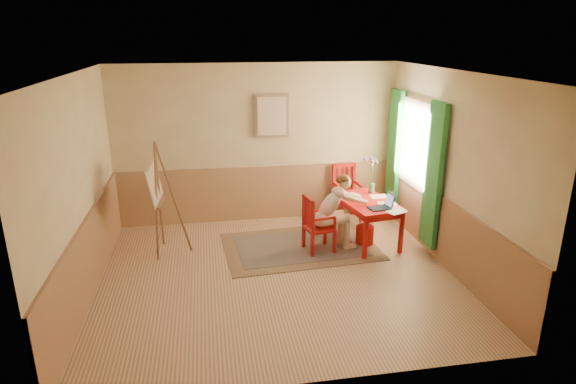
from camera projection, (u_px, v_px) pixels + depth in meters
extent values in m
cube|color=tan|center=(277.00, 276.00, 6.86)|extent=(5.00, 4.50, 0.02)
cube|color=white|center=(276.00, 72.00, 5.97)|extent=(5.00, 4.50, 0.02)
cube|color=tan|center=(258.00, 144.00, 8.53)|extent=(5.00, 0.02, 2.80)
cube|color=tan|center=(314.00, 254.00, 4.30)|extent=(5.00, 0.02, 2.80)
cube|color=tan|center=(78.00, 191.00, 6.01)|extent=(0.02, 4.50, 2.80)
cube|color=tan|center=(452.00, 172.00, 6.82)|extent=(0.02, 4.50, 2.80)
cube|color=tan|center=(259.00, 193.00, 8.78)|extent=(5.00, 0.04, 1.00)
cube|color=tan|center=(89.00, 256.00, 6.30)|extent=(0.04, 4.50, 1.00)
cube|color=tan|center=(443.00, 231.00, 7.10)|extent=(0.04, 4.50, 1.00)
cube|color=white|center=(417.00, 145.00, 7.80)|extent=(0.02, 1.00, 1.30)
cube|color=#907053|center=(416.00, 145.00, 7.79)|extent=(0.03, 1.12, 1.42)
cube|color=green|center=(433.00, 176.00, 7.15)|extent=(0.08, 0.45, 2.20)
cube|color=green|center=(394.00, 152.00, 8.61)|extent=(0.08, 0.45, 2.20)
cube|color=#907053|center=(272.00, 116.00, 8.36)|extent=(0.60, 0.04, 0.76)
cube|color=beige|center=(272.00, 116.00, 8.34)|extent=(0.50, 0.02, 0.66)
cube|color=#8C7251|center=(300.00, 246.00, 7.75)|extent=(2.51, 1.77, 0.01)
cube|color=black|center=(300.00, 246.00, 7.75)|extent=(2.08, 1.34, 0.01)
cube|color=red|center=(367.00, 202.00, 7.71)|extent=(0.92, 1.31, 0.04)
cube|color=red|center=(367.00, 206.00, 7.73)|extent=(0.81, 1.19, 0.10)
cube|color=red|center=(365.00, 238.00, 7.23)|extent=(0.06, 0.06, 0.68)
cube|color=red|center=(401.00, 233.00, 7.43)|extent=(0.06, 0.06, 0.68)
cube|color=red|center=(334.00, 214.00, 8.22)|extent=(0.06, 0.06, 0.68)
cube|color=red|center=(366.00, 209.00, 8.42)|extent=(0.06, 0.06, 0.68)
cube|color=red|center=(319.00, 228.00, 7.49)|extent=(0.48, 0.47, 0.04)
cube|color=red|center=(312.00, 246.00, 7.34)|extent=(0.05, 0.05, 0.37)
cube|color=red|center=(334.00, 243.00, 7.46)|extent=(0.05, 0.05, 0.37)
cube|color=red|center=(304.00, 237.00, 7.65)|extent=(0.05, 0.05, 0.37)
cube|color=red|center=(325.00, 234.00, 7.78)|extent=(0.05, 0.05, 0.37)
cube|color=red|center=(313.00, 217.00, 7.19)|extent=(0.05, 0.05, 0.50)
cube|color=red|center=(304.00, 209.00, 7.50)|extent=(0.05, 0.05, 0.50)
cube|color=red|center=(308.00, 199.00, 7.28)|extent=(0.12, 0.40, 0.05)
cube|color=red|center=(311.00, 216.00, 7.27)|extent=(0.03, 0.05, 0.41)
cube|color=red|center=(308.00, 214.00, 7.35)|extent=(0.03, 0.05, 0.41)
cube|color=red|center=(306.00, 212.00, 7.43)|extent=(0.03, 0.05, 0.41)
cube|color=red|center=(324.00, 219.00, 7.27)|extent=(0.37, 0.11, 0.03)
cube|color=red|center=(335.00, 223.00, 7.36)|extent=(0.04, 0.04, 0.20)
cube|color=red|center=(315.00, 211.00, 7.58)|extent=(0.37, 0.11, 0.03)
cube|color=red|center=(325.00, 216.00, 7.67)|extent=(0.04, 0.04, 0.20)
cube|color=red|center=(347.00, 197.00, 8.77)|extent=(0.48, 0.50, 0.05)
cube|color=red|center=(333.00, 206.00, 8.98)|extent=(0.05, 0.05, 0.41)
cube|color=red|center=(341.00, 214.00, 8.60)|extent=(0.05, 0.05, 0.41)
cube|color=red|center=(353.00, 204.00, 9.07)|extent=(0.05, 0.05, 0.41)
cube|color=red|center=(361.00, 212.00, 8.70)|extent=(0.05, 0.05, 0.41)
cube|color=red|center=(334.00, 179.00, 8.81)|extent=(0.05, 0.05, 0.55)
cube|color=red|center=(354.00, 178.00, 8.91)|extent=(0.05, 0.05, 0.55)
cube|color=red|center=(344.00, 165.00, 8.78)|extent=(0.45, 0.09, 0.06)
cube|color=red|center=(339.00, 179.00, 8.84)|extent=(0.05, 0.03, 0.45)
cube|color=red|center=(344.00, 179.00, 8.87)|extent=(0.05, 0.03, 0.45)
cube|color=red|center=(349.00, 179.00, 8.89)|extent=(0.05, 0.03, 0.45)
cube|color=red|center=(338.00, 185.00, 8.64)|extent=(0.08, 0.41, 0.04)
cube|color=red|center=(341.00, 194.00, 8.50)|extent=(0.04, 0.04, 0.22)
cube|color=red|center=(358.00, 184.00, 8.74)|extent=(0.08, 0.41, 0.04)
cube|color=red|center=(362.00, 193.00, 8.59)|extent=(0.04, 0.04, 0.22)
ellipsoid|color=beige|center=(321.00, 219.00, 7.44)|extent=(0.33, 0.39, 0.22)
cylinder|color=beige|center=(335.00, 220.00, 7.43)|extent=(0.45, 0.23, 0.15)
cylinder|color=beige|center=(330.00, 216.00, 7.59)|extent=(0.45, 0.23, 0.15)
cylinder|color=beige|center=(346.00, 233.00, 7.58)|extent=(0.13, 0.13, 0.49)
cylinder|color=beige|center=(341.00, 229.00, 7.74)|extent=(0.13, 0.13, 0.49)
cube|color=beige|center=(349.00, 247.00, 7.68)|extent=(0.22, 0.12, 0.07)
cube|color=beige|center=(344.00, 242.00, 7.83)|extent=(0.22, 0.12, 0.07)
ellipsoid|color=beige|center=(330.00, 205.00, 7.42)|extent=(0.51, 0.36, 0.51)
ellipsoid|color=beige|center=(339.00, 193.00, 7.41)|extent=(0.24, 0.32, 0.17)
sphere|color=beige|center=(345.00, 182.00, 7.40)|extent=(0.23, 0.23, 0.19)
ellipsoid|color=brown|center=(344.00, 179.00, 7.37)|extent=(0.21, 0.22, 0.14)
sphere|color=brown|center=(339.00, 180.00, 7.35)|extent=(0.12, 0.12, 0.10)
cylinder|color=beige|center=(348.00, 198.00, 7.33)|extent=(0.22, 0.10, 0.14)
cylinder|color=beige|center=(360.00, 201.00, 7.45)|extent=(0.29, 0.18, 0.17)
sphere|color=beige|center=(354.00, 199.00, 7.36)|extent=(0.10, 0.10, 0.09)
sphere|color=beige|center=(366.00, 202.00, 7.53)|extent=(0.08, 0.08, 0.07)
cylinder|color=beige|center=(340.00, 192.00, 7.58)|extent=(0.23, 0.14, 0.14)
cylinder|color=beige|center=(352.00, 196.00, 7.66)|extent=(0.29, 0.09, 0.17)
sphere|color=beige|center=(345.00, 193.00, 7.63)|extent=(0.10, 0.10, 0.09)
sphere|color=beige|center=(360.00, 199.00, 7.69)|extent=(0.08, 0.08, 0.07)
cube|color=#1E2338|center=(379.00, 208.00, 7.36)|extent=(0.35, 0.27, 0.02)
cube|color=#2D3342|center=(379.00, 208.00, 7.36)|extent=(0.30, 0.22, 0.00)
cube|color=#1E2338|center=(390.00, 200.00, 7.38)|extent=(0.10, 0.23, 0.21)
cube|color=#99BFF2|center=(389.00, 200.00, 7.38)|extent=(0.08, 0.19, 0.17)
cube|color=white|center=(397.00, 212.00, 7.23)|extent=(0.34, 0.29, 0.00)
cube|color=white|center=(379.00, 196.00, 7.90)|extent=(0.29, 0.21, 0.00)
cube|color=white|center=(351.00, 195.00, 7.96)|extent=(0.35, 0.32, 0.00)
cube|color=white|center=(387.00, 204.00, 7.56)|extent=(0.31, 0.23, 0.00)
cylinder|color=#3F724C|center=(371.00, 188.00, 8.07)|extent=(0.13, 0.13, 0.16)
cylinder|color=#3F7233|center=(368.00, 172.00, 8.01)|extent=(0.12, 0.08, 0.43)
sphere|color=#728CD8|center=(365.00, 159.00, 7.97)|extent=(0.09, 0.09, 0.06)
cylinder|color=#3F7233|center=(373.00, 172.00, 7.94)|extent=(0.01, 0.11, 0.45)
sphere|color=pink|center=(375.00, 160.00, 7.82)|extent=(0.06, 0.06, 0.04)
cylinder|color=#3F7233|center=(372.00, 175.00, 8.02)|extent=(0.01, 0.05, 0.33)
sphere|color=pink|center=(372.00, 165.00, 7.99)|extent=(0.07, 0.07, 0.05)
cylinder|color=#3F7233|center=(374.00, 174.00, 7.93)|extent=(0.02, 0.14, 0.42)
sphere|color=#728CD8|center=(376.00, 162.00, 7.80)|extent=(0.08, 0.08, 0.06)
cylinder|color=#3F7233|center=(372.00, 173.00, 8.05)|extent=(0.04, 0.12, 0.37)
sphere|color=pink|center=(372.00, 161.00, 8.05)|extent=(0.07, 0.07, 0.05)
cylinder|color=#3F7233|center=(372.00, 173.00, 8.02)|extent=(0.02, 0.07, 0.38)
sphere|color=pink|center=(372.00, 162.00, 7.99)|extent=(0.07, 0.07, 0.05)
cylinder|color=#3F7233|center=(371.00, 171.00, 8.04)|extent=(0.02, 0.13, 0.43)
sphere|color=#728CD8|center=(371.00, 158.00, 8.03)|extent=(0.07, 0.07, 0.05)
cylinder|color=red|center=(365.00, 235.00, 7.82)|extent=(0.39, 0.39, 0.31)
cylinder|color=brown|center=(156.00, 202.00, 7.18)|extent=(0.11, 0.32, 1.77)
cylinder|color=brown|center=(159.00, 196.00, 7.45)|extent=(0.06, 0.33, 1.77)
cylinder|color=brown|center=(174.00, 198.00, 7.34)|extent=(0.46, 0.07, 1.77)
cylinder|color=brown|center=(157.00, 203.00, 7.34)|extent=(0.07, 0.50, 0.03)
cube|color=brown|center=(161.00, 203.00, 7.34)|extent=(0.10, 0.54, 0.03)
cube|color=#907053|center=(153.00, 184.00, 7.24)|extent=(0.20, 0.79, 0.59)
cube|color=beige|center=(155.00, 184.00, 7.24)|extent=(0.15, 0.71, 0.51)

